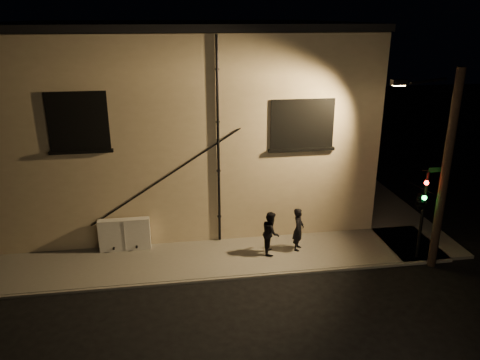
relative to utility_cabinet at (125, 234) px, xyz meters
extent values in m
plane|color=black|center=(5.67, -2.70, -0.79)|extent=(90.00, 90.00, 0.00)
cube|color=slate|center=(2.67, -1.20, -0.73)|extent=(20.00, 3.00, 0.12)
cube|color=slate|center=(12.17, 5.30, -0.73)|extent=(3.00, 16.00, 0.12)
cube|color=beige|center=(2.67, 6.30, 3.46)|extent=(16.00, 12.00, 8.50)
cube|color=black|center=(2.67, 6.30, 7.86)|extent=(16.20, 12.20, 0.30)
cube|color=black|center=(-1.33, 0.28, 4.61)|extent=(2.20, 0.10, 2.20)
cube|color=black|center=(-1.33, 0.29, 4.61)|extent=(1.98, 0.05, 1.98)
cube|color=black|center=(7.27, 0.28, 4.21)|extent=(2.60, 0.10, 2.00)
cube|color=#A5B28C|center=(7.27, 0.29, 4.21)|extent=(2.38, 0.05, 1.78)
cylinder|color=black|center=(3.87, 0.22, 3.52)|extent=(0.11, 0.11, 8.30)
cylinder|color=black|center=(1.67, 0.25, 2.21)|extent=(5.96, 0.04, 3.75)
cylinder|color=black|center=(1.79, 0.25, 2.27)|extent=(5.96, 0.04, 3.75)
cube|color=silver|center=(0.00, 0.00, 0.00)|extent=(2.02, 0.34, 1.33)
imported|color=black|center=(6.91, -1.05, 0.22)|extent=(0.68, 0.77, 1.78)
imported|color=black|center=(5.75, -1.16, 0.21)|extent=(0.80, 0.95, 1.75)
cylinder|color=black|center=(11.37, -2.40, 1.11)|extent=(0.12, 0.12, 3.54)
imported|color=black|center=(11.15, -2.52, 1.86)|extent=(0.85, 2.18, 0.86)
sphere|color=#FF140C|center=(11.17, -2.70, 2.56)|extent=(0.17, 0.17, 0.17)
sphere|color=#14FF3F|center=(11.17, -2.70, 1.97)|extent=(0.17, 0.17, 0.17)
cube|color=#0C4C1E|center=(11.72, -2.40, 2.93)|extent=(0.70, 0.03, 0.18)
cylinder|color=black|center=(11.73, -2.89, 2.96)|extent=(0.31, 0.31, 7.49)
cylinder|color=black|center=(10.93, -2.34, 6.18)|extent=(1.90, 1.03, 0.10)
cube|color=black|center=(10.13, -1.79, 6.08)|extent=(0.55, 0.28, 0.18)
cube|color=#FFC672|center=(10.13, -1.79, 5.98)|extent=(0.42, 0.20, 0.04)
camera|label=1|loc=(1.99, -17.48, 8.36)|focal=35.00mm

